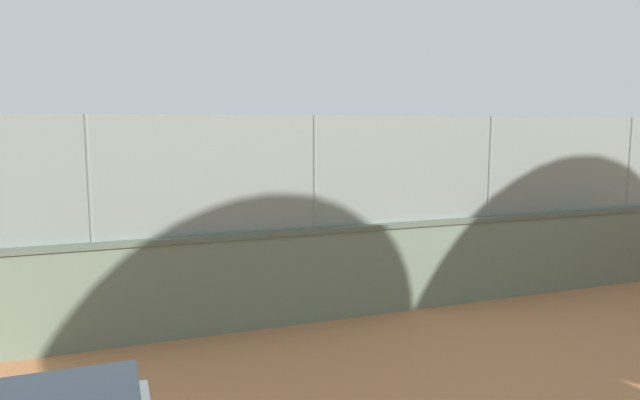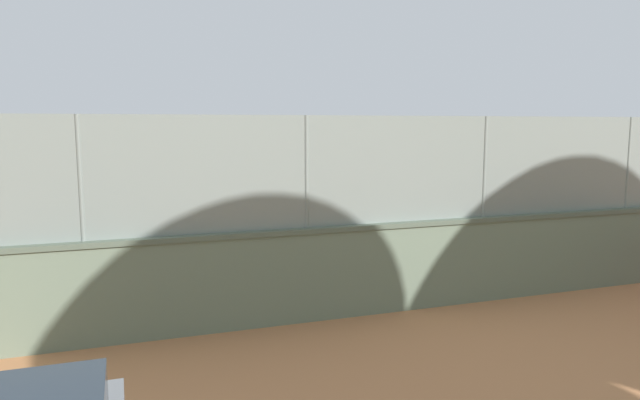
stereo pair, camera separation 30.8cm
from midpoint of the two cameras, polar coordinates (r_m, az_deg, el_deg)
ground_plane at (r=19.58m, az=-9.35°, el=-1.94°), size 260.00×260.00×0.00m
perimeter_wall at (r=9.05m, az=-11.65°, el=-8.10°), size 23.88×0.74×1.54m
fence_panel_on_wall at (r=8.75m, az=-11.94°, el=2.44°), size 23.47×0.42×1.80m
player_baseline_waiting at (r=21.24m, az=2.75°, el=1.47°), size 1.18×0.74×1.61m
player_foreground_swinging at (r=21.72m, az=-4.75°, el=1.59°), size 0.96×0.90×1.61m
sports_ball at (r=20.51m, az=5.99°, el=1.51°), size 0.19×0.19×0.19m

